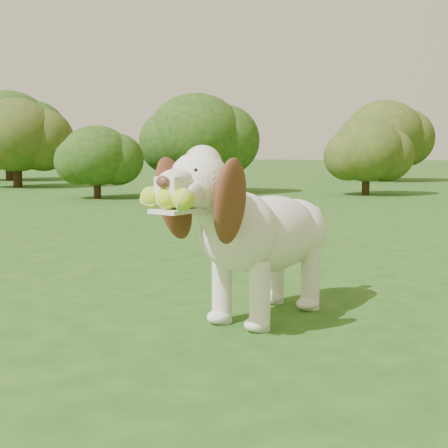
# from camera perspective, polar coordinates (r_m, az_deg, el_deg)

# --- Properties ---
(ground) EXTENTS (80.00, 80.00, 0.00)m
(ground) POSITION_cam_1_polar(r_m,az_deg,el_deg) (3.28, 2.99, -8.17)
(ground) COLOR #214B15
(ground) RESTS_ON ground
(dog) EXTENTS (0.82, 1.28, 0.87)m
(dog) POSITION_cam_1_polar(r_m,az_deg,el_deg) (3.07, 3.00, -0.39)
(dog) COLOR white
(dog) RESTS_ON ground
(shrub_a) EXTENTS (1.18, 1.18, 1.22)m
(shrub_a) POSITION_cam_1_polar(r_m,az_deg,el_deg) (10.66, -11.58, 6.14)
(shrub_a) COLOR #382314
(shrub_a) RESTS_ON ground
(shrub_e) EXTENTS (1.82, 1.82, 1.88)m
(shrub_e) POSITION_cam_1_polar(r_m,az_deg,el_deg) (14.06, -18.48, 7.70)
(shrub_e) COLOR #382314
(shrub_e) RESTS_ON ground
(shrub_c) EXTENTS (1.31, 1.31, 1.35)m
(shrub_c) POSITION_cam_1_polar(r_m,az_deg,el_deg) (11.47, 12.91, 6.56)
(shrub_c) COLOR #382314
(shrub_c) RESTS_ON ground
(shrub_b) EXTENTS (1.78, 1.78, 1.84)m
(shrub_b) POSITION_cam_1_polar(r_m,az_deg,el_deg) (11.56, -2.54, 8.14)
(shrub_b) COLOR #382314
(shrub_b) RESTS_ON ground
(shrub_i) EXTENTS (1.95, 1.95, 2.02)m
(shrub_i) POSITION_cam_1_polar(r_m,az_deg,el_deg) (16.28, 14.45, 7.99)
(shrub_i) COLOR #382314
(shrub_i) RESTS_ON ground
(shrub_g) EXTENTS (2.22, 2.22, 2.30)m
(shrub_g) POSITION_cam_1_polar(r_m,az_deg,el_deg) (17.09, -19.12, 8.32)
(shrub_g) COLOR #382314
(shrub_g) RESTS_ON ground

